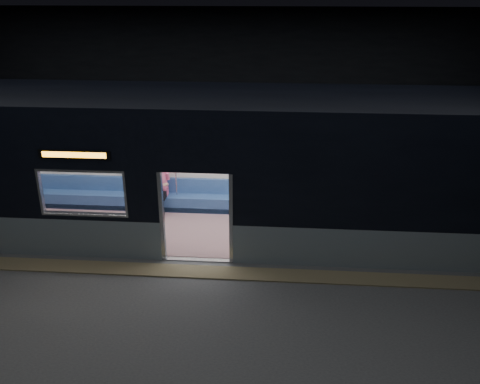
# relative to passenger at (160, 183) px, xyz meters

# --- Properties ---
(station_floor) EXTENTS (24.00, 14.00, 0.01)m
(station_floor) POSITION_rel_passenger_xyz_m (1.37, -3.55, -0.80)
(station_floor) COLOR #47494C
(station_floor) RESTS_ON ground
(station_envelope) EXTENTS (24.00, 14.00, 5.00)m
(station_envelope) POSITION_rel_passenger_xyz_m (1.37, -3.55, 2.87)
(station_envelope) COLOR black
(station_envelope) RESTS_ON station_floor
(tactile_strip) EXTENTS (22.80, 0.50, 0.03)m
(tactile_strip) POSITION_rel_passenger_xyz_m (1.37, -3.00, -0.78)
(tactile_strip) COLOR #8C7F59
(tactile_strip) RESTS_ON station_floor
(metro_car) EXTENTS (18.00, 3.04, 3.35)m
(metro_car) POSITION_rel_passenger_xyz_m (1.37, -1.00, 1.05)
(metro_car) COLOR gray
(metro_car) RESTS_ON station_floor
(passenger) EXTENTS (0.40, 0.69, 1.36)m
(passenger) POSITION_rel_passenger_xyz_m (0.00, 0.00, 0.00)
(passenger) COLOR black
(passenger) RESTS_ON metro_car
(handbag) EXTENTS (0.34, 0.31, 0.14)m
(handbag) POSITION_rel_passenger_xyz_m (-0.03, -0.22, -0.12)
(handbag) COLOR black
(handbag) RESTS_ON passenger
(transit_map) EXTENTS (0.99, 0.03, 0.64)m
(transit_map) POSITION_rel_passenger_xyz_m (4.28, 0.31, 0.68)
(transit_map) COLOR white
(transit_map) RESTS_ON metro_car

